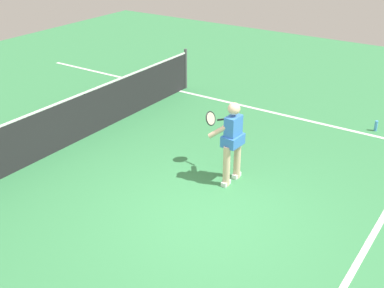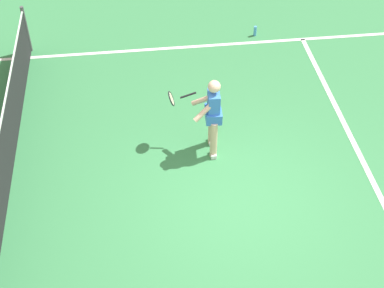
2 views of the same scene
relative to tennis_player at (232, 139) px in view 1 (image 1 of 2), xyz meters
name	(u,v)px [view 1 (image 1 of 2)]	position (x,y,z in m)	size (l,w,h in m)	color
ground_plane	(208,217)	(-1.26, -0.30, -0.85)	(25.29, 25.29, 0.00)	#38844C
service_line_marking	(353,271)	(-1.26, -2.70, -0.84)	(9.45, 0.10, 0.01)	white
sideline_right_marking	(315,122)	(3.47, -0.30, -0.84)	(0.10, 17.46, 0.01)	white
court_net	(43,133)	(-1.26, 3.59, -0.33)	(10.13, 0.08, 1.11)	#4C4C51
tennis_player	(232,139)	(0.00, 0.00, 0.00)	(0.80, 0.92, 1.55)	beige
water_bottle	(376,126)	(3.78, -1.62, -0.73)	(0.07, 0.07, 0.24)	#4C9EE5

